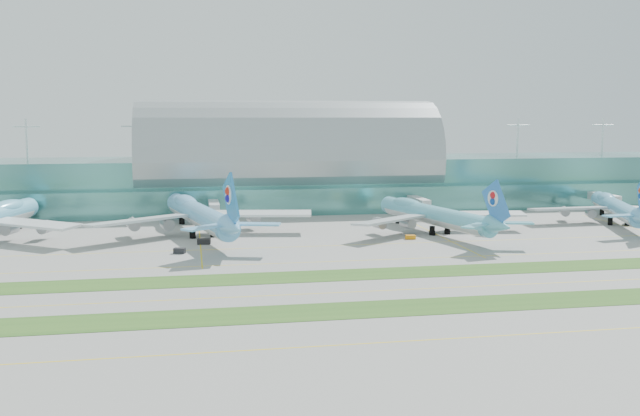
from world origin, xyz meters
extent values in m
plane|color=gray|center=(0.00, 0.00, 0.00)|extent=(700.00, 700.00, 0.00)
cube|color=#3D7A75|center=(0.00, 130.00, 10.00)|extent=(340.00, 42.00, 20.00)
cube|color=#3D7A75|center=(0.00, 106.00, 5.00)|extent=(340.00, 8.00, 10.00)
ellipsoid|color=#9EA5A8|center=(0.00, 130.00, 20.00)|extent=(340.00, 46.20, 16.17)
cylinder|color=white|center=(0.00, 130.00, 28.00)|extent=(0.80, 0.80, 16.00)
cube|color=#B2B7B7|center=(-31.00, 95.00, 5.50)|extent=(3.50, 22.00, 3.00)
cylinder|color=black|center=(-31.00, 85.00, 2.00)|extent=(1.00, 1.00, 4.00)
cube|color=#B2B7B7|center=(44.00, 95.00, 5.50)|extent=(3.50, 22.00, 3.00)
cylinder|color=black|center=(44.00, 85.00, 2.00)|extent=(1.00, 1.00, 4.00)
cube|color=#B2B7B7|center=(119.00, 95.00, 5.50)|extent=(3.50, 22.00, 3.00)
cylinder|color=black|center=(119.00, 85.00, 2.00)|extent=(1.00, 1.00, 4.00)
cube|color=#2D591E|center=(0.00, -28.00, 0.04)|extent=(420.00, 12.00, 0.08)
cube|color=#2D591E|center=(0.00, 2.00, 0.04)|extent=(420.00, 12.00, 0.08)
cube|color=yellow|center=(0.00, -48.00, 0.01)|extent=(420.00, 0.35, 0.01)
cube|color=yellow|center=(0.00, -14.00, 0.01)|extent=(420.00, 0.35, 0.01)
cube|color=yellow|center=(0.00, 18.00, 0.01)|extent=(420.00, 0.35, 0.01)
cube|color=yellow|center=(0.00, 40.00, 0.01)|extent=(420.00, 0.35, 0.01)
ellipsoid|color=#6AC4E9|center=(-96.64, 82.38, 8.06)|extent=(10.97, 20.38, 4.56)
cone|color=#6AC4E9|center=(-92.31, 98.37, 6.30)|extent=(7.53, 6.66, 6.40)
cube|color=white|center=(-83.93, 58.21, 5.89)|extent=(29.39, 24.92, 1.26)
cylinder|color=#94959C|center=(-86.96, 64.81, 3.72)|extent=(4.88, 6.40, 3.51)
cylinder|color=black|center=(-94.97, 88.56, 1.55)|extent=(1.86, 1.86, 3.10)
cylinder|color=#6BB7EC|center=(-36.39, 64.67, 6.55)|extent=(21.52, 66.35, 6.66)
ellipsoid|color=#6BB7EC|center=(-40.60, 82.83, 8.38)|extent=(10.73, 21.14, 4.74)
cone|color=#6BB7EC|center=(-44.49, 99.61, 6.55)|extent=(7.70, 6.73, 6.66)
cone|color=#6BB7EC|center=(-27.91, 28.06, 7.84)|extent=(8.34, 10.84, 6.32)
cube|color=silver|center=(-54.74, 58.22, 6.12)|extent=(31.01, 25.12, 1.31)
cylinder|color=gray|center=(-51.34, 64.96, 3.87)|extent=(4.89, 6.58, 3.65)
cube|color=silver|center=(-17.08, 66.95, 6.12)|extent=(33.08, 13.00, 1.31)
cylinder|color=gray|center=(-23.10, 71.50, 3.87)|extent=(4.89, 6.58, 3.65)
cube|color=#2D80CB|center=(-28.39, 30.16, 14.60)|extent=(3.81, 13.89, 15.48)
cylinder|color=white|center=(-28.63, 31.20, 16.21)|extent=(2.11, 5.24, 5.15)
cylinder|color=black|center=(-42.11, 89.32, 1.61)|extent=(1.93, 1.93, 3.22)
cylinder|color=black|center=(-38.56, 59.76, 1.61)|extent=(1.93, 1.93, 3.22)
cylinder|color=black|center=(-32.29, 61.22, 1.61)|extent=(1.93, 1.93, 3.22)
cylinder|color=#5BB4C9|center=(36.93, 56.52, 5.75)|extent=(19.60, 58.13, 5.84)
ellipsoid|color=#5BB4C9|center=(33.03, 72.40, 7.35)|extent=(9.62, 18.57, 4.16)
cone|color=#5BB4C9|center=(29.43, 87.08, 5.75)|extent=(6.80, 5.97, 5.84)
cone|color=#5BB4C9|center=(44.80, 24.49, 6.88)|extent=(7.41, 9.56, 5.55)
cube|color=silver|center=(20.91, 50.64, 5.37)|extent=(27.08, 22.29, 1.15)
cylinder|color=gray|center=(23.82, 56.60, 3.39)|extent=(4.35, 5.80, 3.20)
cube|color=silver|center=(53.85, 58.73, 5.37)|extent=(28.99, 11.06, 1.15)
cylinder|color=gray|center=(48.52, 62.66, 3.39)|extent=(4.35, 5.80, 3.20)
cube|color=blue|center=(44.35, 26.32, 12.81)|extent=(3.50, 12.16, 13.58)
cylinder|color=silver|center=(44.12, 27.23, 14.23)|extent=(1.90, 4.59, 4.52)
cylinder|color=black|center=(31.64, 78.07, 1.41)|extent=(1.70, 1.70, 2.83)
cylinder|color=black|center=(35.09, 52.18, 1.41)|extent=(1.70, 1.70, 2.83)
cylinder|color=black|center=(40.58, 53.53, 1.41)|extent=(1.70, 1.70, 2.83)
cylinder|color=#5DA4CD|center=(105.50, 63.59, 5.55)|extent=(24.18, 55.06, 5.64)
ellipsoid|color=#5DA4CD|center=(110.78, 78.48, 7.10)|extent=(10.79, 17.96, 4.02)
cone|color=#5DA4CD|center=(115.66, 92.23, 5.55)|extent=(6.84, 6.17, 5.64)
cube|color=#BABFC1|center=(89.45, 67.35, 5.19)|extent=(27.57, 8.02, 1.11)
cylinder|color=gray|center=(94.95, 70.61, 3.28)|extent=(4.59, 5.75, 3.09)
cylinder|color=black|center=(112.67, 83.79, 1.36)|extent=(1.64, 1.64, 2.73)
cylinder|color=black|center=(101.71, 61.07, 1.36)|extent=(1.64, 1.64, 2.73)
cylinder|color=black|center=(106.85, 59.25, 1.36)|extent=(1.64, 1.64, 2.73)
cube|color=black|center=(-42.14, 35.88, 0.75)|extent=(3.44, 2.61, 1.49)
cube|color=black|center=(-35.34, 48.91, 0.82)|extent=(4.02, 2.66, 1.63)
cube|color=orange|center=(26.22, 46.39, 0.62)|extent=(3.19, 1.99, 1.25)
cube|color=black|center=(49.81, 47.79, 0.70)|extent=(3.57, 2.37, 1.41)
camera|label=1|loc=(-38.40, -157.47, 36.94)|focal=40.00mm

